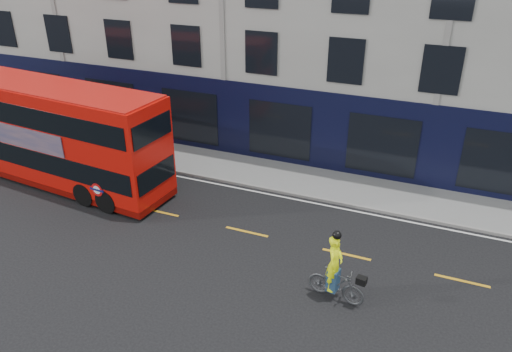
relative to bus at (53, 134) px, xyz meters
The scene contains 7 objects.
ground 6.69m from the bus, 20.90° to the right, with size 120.00×120.00×0.00m, color black.
pavement 7.60m from the bus, 36.19° to the left, with size 60.00×3.00×0.12m, color gray.
kerb 6.87m from the bus, 25.39° to the left, with size 60.00×0.12×0.13m, color gray.
road_edge_line 6.78m from the bus, 22.94° to the left, with size 58.00×0.10×0.01m, color silver.
lane_dashes 6.35m from the bus, ahead, with size 58.00×0.12×0.01m, color orange, non-canonical shape.
bus is the anchor object (origin of this frame).
cyclist 14.46m from the bus, 13.04° to the right, with size 1.98×0.83×2.56m.
Camera 1 is at (10.64, -13.71, 10.87)m, focal length 35.00 mm.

